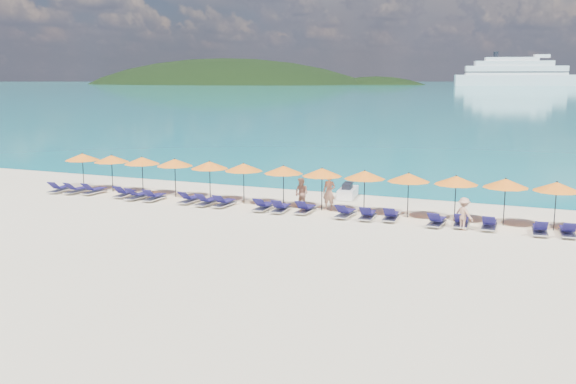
% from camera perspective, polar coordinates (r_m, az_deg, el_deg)
% --- Properties ---
extents(ground, '(1400.00, 1400.00, 0.00)m').
position_cam_1_polar(ground, '(29.64, -2.29, -3.23)').
color(ground, beige).
extents(sea, '(1600.00, 1300.00, 0.01)m').
position_cam_1_polar(sea, '(686.17, 22.44, 8.84)').
color(sea, '#1FA9B2').
rests_on(sea, ground).
extents(headland_main, '(374.00, 242.00, 126.50)m').
position_cam_1_polar(headland_main, '(648.08, -5.72, 6.15)').
color(headland_main, black).
rests_on(headland_main, ground).
extents(headland_small, '(162.00, 126.00, 85.50)m').
position_cam_1_polar(headland_small, '(609.55, 7.73, 6.14)').
color(headland_small, black).
rests_on(headland_small, ground).
extents(cruise_ship, '(116.21, 43.22, 32.02)m').
position_cam_1_polar(cruise_ship, '(548.11, 20.79, 9.67)').
color(cruise_ship, white).
rests_on(cruise_ship, ground).
extents(jetski, '(1.23, 2.47, 0.84)m').
position_cam_1_polar(jetski, '(37.10, 5.33, 0.01)').
color(jetski, white).
rests_on(jetski, ground).
extents(beachgoer_a, '(0.71, 0.48, 1.87)m').
position_cam_1_polar(beachgoer_a, '(33.62, 3.67, -0.00)').
color(beachgoer_a, tan).
rests_on(beachgoer_a, ground).
extents(beachgoer_b, '(0.90, 0.67, 1.64)m').
position_cam_1_polar(beachgoer_b, '(33.82, 1.21, -0.12)').
color(beachgoer_b, tan).
rests_on(beachgoer_b, ground).
extents(beachgoer_c, '(1.06, 0.91, 1.51)m').
position_cam_1_polar(beachgoer_c, '(30.15, 15.36, -1.89)').
color(beachgoer_c, tan).
rests_on(beachgoer_c, ground).
extents(umbrella_0, '(2.10, 2.10, 2.28)m').
position_cam_1_polar(umbrella_0, '(41.56, -17.82, 2.98)').
color(umbrella_0, black).
rests_on(umbrella_0, ground).
extents(umbrella_1, '(2.10, 2.10, 2.28)m').
position_cam_1_polar(umbrella_1, '(40.14, -15.42, 2.87)').
color(umbrella_1, black).
rests_on(umbrella_1, ground).
extents(umbrella_2, '(2.10, 2.10, 2.28)m').
position_cam_1_polar(umbrella_2, '(38.77, -12.86, 2.73)').
color(umbrella_2, black).
rests_on(umbrella_2, ground).
extents(umbrella_3, '(2.10, 2.10, 2.28)m').
position_cam_1_polar(umbrella_3, '(37.52, -10.03, 2.59)').
color(umbrella_3, black).
rests_on(umbrella_3, ground).
extents(umbrella_4, '(2.10, 2.10, 2.28)m').
position_cam_1_polar(umbrella_4, '(36.14, -6.98, 2.39)').
color(umbrella_4, black).
rests_on(umbrella_4, ground).
extents(umbrella_5, '(2.10, 2.10, 2.28)m').
position_cam_1_polar(umbrella_5, '(35.08, -3.97, 2.21)').
color(umbrella_5, black).
rests_on(umbrella_5, ground).
extents(umbrella_6, '(2.10, 2.10, 2.28)m').
position_cam_1_polar(umbrella_6, '(34.07, -0.41, 1.99)').
color(umbrella_6, black).
rests_on(umbrella_6, ground).
extents(umbrella_7, '(2.10, 2.10, 2.28)m').
position_cam_1_polar(umbrella_7, '(33.23, 3.05, 1.77)').
color(umbrella_7, black).
rests_on(umbrella_7, ground).
extents(umbrella_8, '(2.10, 2.10, 2.28)m').
position_cam_1_polar(umbrella_8, '(32.52, 6.83, 1.53)').
color(umbrella_8, black).
rests_on(umbrella_8, ground).
extents(umbrella_9, '(2.10, 2.10, 2.28)m').
position_cam_1_polar(umbrella_9, '(32.00, 10.68, 1.28)').
color(umbrella_9, black).
rests_on(umbrella_9, ground).
extents(umbrella_10, '(2.10, 2.10, 2.28)m').
position_cam_1_polar(umbrella_10, '(31.63, 14.72, 1.02)').
color(umbrella_10, black).
rests_on(umbrella_10, ground).
extents(umbrella_11, '(2.10, 2.10, 2.28)m').
position_cam_1_polar(umbrella_11, '(31.40, 18.78, 0.75)').
color(umbrella_11, black).
rests_on(umbrella_11, ground).
extents(umbrella_12, '(2.10, 2.10, 2.28)m').
position_cam_1_polar(umbrella_12, '(31.22, 22.78, 0.44)').
color(umbrella_12, black).
rests_on(umbrella_12, ground).
extents(lounger_0, '(0.77, 1.75, 0.66)m').
position_cam_1_polar(lounger_0, '(41.03, -19.63, 0.28)').
color(lounger_0, silver).
rests_on(lounger_0, ground).
extents(lounger_1, '(0.77, 1.75, 0.66)m').
position_cam_1_polar(lounger_1, '(40.33, -18.28, 0.19)').
color(lounger_1, silver).
rests_on(lounger_1, ground).
extents(lounger_2, '(0.73, 1.74, 0.66)m').
position_cam_1_polar(lounger_2, '(39.80, -16.88, 0.14)').
color(lounger_2, silver).
rests_on(lounger_2, ground).
extents(lounger_3, '(0.74, 1.74, 0.66)m').
position_cam_1_polar(lounger_3, '(38.33, -14.32, -0.11)').
color(lounger_3, silver).
rests_on(lounger_3, ground).
extents(lounger_4, '(0.78, 1.75, 0.66)m').
position_cam_1_polar(lounger_4, '(37.41, -13.22, -0.31)').
color(lounger_4, silver).
rests_on(lounger_4, ground).
extents(lounger_5, '(0.65, 1.71, 0.66)m').
position_cam_1_polar(lounger_5, '(36.80, -11.81, -0.42)').
color(lounger_5, silver).
rests_on(lounger_5, ground).
extents(lounger_6, '(0.73, 1.74, 0.66)m').
position_cam_1_polar(lounger_6, '(35.76, -8.71, -0.63)').
color(lounger_6, silver).
rests_on(lounger_6, ground).
extents(lounger_7, '(0.74, 1.74, 0.66)m').
position_cam_1_polar(lounger_7, '(34.99, -7.20, -0.83)').
color(lounger_7, silver).
rests_on(lounger_7, ground).
extents(lounger_8, '(0.68, 1.72, 0.66)m').
position_cam_1_polar(lounger_8, '(34.54, -5.70, -0.94)').
color(lounger_8, silver).
rests_on(lounger_8, ground).
extents(lounger_9, '(0.62, 1.70, 0.66)m').
position_cam_1_polar(lounger_9, '(33.46, -2.17, -1.26)').
color(lounger_9, silver).
rests_on(lounger_9, ground).
extents(lounger_10, '(0.76, 1.75, 0.66)m').
position_cam_1_polar(lounger_10, '(33.02, -0.64, -1.41)').
color(lounger_10, silver).
rests_on(lounger_10, ground).
extents(lounger_11, '(0.62, 1.70, 0.66)m').
position_cam_1_polar(lounger_11, '(32.77, 1.55, -1.50)').
color(lounger_11, silver).
rests_on(lounger_11, ground).
extents(lounger_12, '(0.70, 1.73, 0.66)m').
position_cam_1_polar(lounger_12, '(31.90, 5.11, -1.86)').
color(lounger_12, silver).
rests_on(lounger_12, ground).
extents(lounger_13, '(0.76, 1.75, 0.66)m').
position_cam_1_polar(lounger_13, '(31.58, 7.09, -2.03)').
color(lounger_13, silver).
rests_on(lounger_13, ground).
extents(lounger_14, '(0.77, 1.75, 0.66)m').
position_cam_1_polar(lounger_14, '(31.50, 9.14, -2.11)').
color(lounger_14, silver).
rests_on(lounger_14, ground).
extents(lounger_15, '(0.71, 1.73, 0.66)m').
position_cam_1_polar(lounger_15, '(30.77, 13.08, -2.54)').
color(lounger_15, silver).
rests_on(lounger_15, ground).
extents(lounger_16, '(0.75, 1.74, 0.66)m').
position_cam_1_polar(lounger_16, '(30.90, 15.14, -2.57)').
color(lounger_16, silver).
rests_on(lounger_16, ground).
extents(lounger_17, '(0.68, 1.72, 0.66)m').
position_cam_1_polar(lounger_17, '(30.73, 17.45, -2.76)').
color(lounger_17, silver).
rests_on(lounger_17, ground).
extents(lounger_18, '(0.77, 1.75, 0.66)m').
position_cam_1_polar(lounger_18, '(30.45, 21.49, -3.12)').
color(lounger_18, silver).
rests_on(lounger_18, ground).
extents(lounger_19, '(0.79, 1.75, 0.66)m').
position_cam_1_polar(lounger_19, '(30.60, 23.60, -3.20)').
color(lounger_19, silver).
rests_on(lounger_19, ground).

